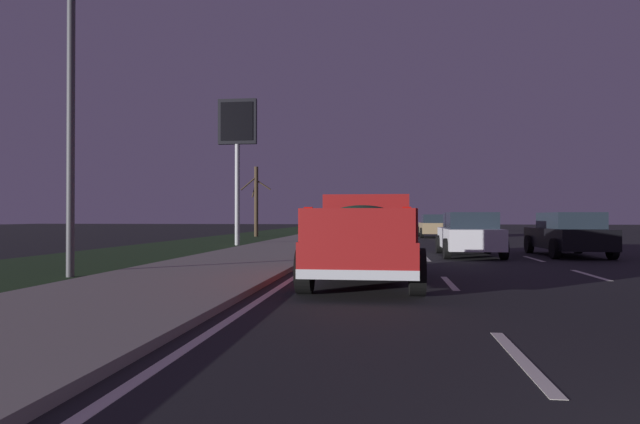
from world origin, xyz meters
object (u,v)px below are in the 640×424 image
sedan_tan (434,226)px  sedan_white (469,234)px  pickup_truck (365,236)px  street_light_near (84,85)px  sedan_black (568,234)px  bare_tree_far (256,200)px  gas_price_sign (237,135)px

sedan_tan → sedan_white: same height
pickup_truck → street_light_near: (0.19, 6.47, 3.45)m
sedan_tan → sedan_white: bearing=179.1°
sedan_black → bare_tree_far: bare_tree_far is taller
sedan_white → sedan_black: 3.49m
pickup_truck → bare_tree_far: size_ratio=1.11×
sedan_black → bare_tree_far: size_ratio=0.91×
pickup_truck → sedan_black: size_ratio=1.22×
gas_price_sign → street_light_near: size_ratio=0.98×
bare_tree_far → gas_price_sign: bearing=-170.8°
bare_tree_far → pickup_truck: bearing=-161.5°
sedan_tan → pickup_truck: bearing=172.1°
sedan_black → gas_price_sign: (5.67, 13.56, 4.58)m
gas_price_sign → sedan_black: bearing=-112.7°
sedan_white → sedan_black: (0.44, -3.47, 0.00)m
sedan_tan → gas_price_sign: bearing=138.5°
sedan_white → bare_tree_far: (17.63, 11.96, 1.76)m
sedan_black → bare_tree_far: 23.17m
street_light_near → sedan_black: bearing=-57.7°
pickup_truck → sedan_white: pickup_truck is taller
pickup_truck → gas_price_sign: 16.37m
pickup_truck → bare_tree_far: bearing=18.5°
pickup_truck → sedan_white: 8.79m
sedan_tan → street_light_near: (-25.77, 10.08, 3.64)m
sedan_tan → sedan_black: same height
gas_price_sign → bare_tree_far: size_ratio=1.46×
sedan_white → street_light_near: size_ratio=0.61×
gas_price_sign → bare_tree_far: gas_price_sign is taller
gas_price_sign → street_light_near: (-14.06, -0.30, -0.94)m
sedan_white → gas_price_sign: gas_price_sign is taller
sedan_black → street_light_near: street_light_near is taller
sedan_tan → sedan_white: size_ratio=1.00×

